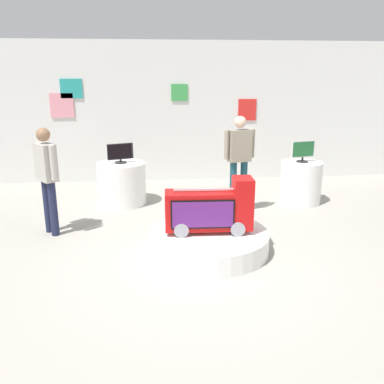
% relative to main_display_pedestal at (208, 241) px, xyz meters
% --- Properties ---
extents(ground_plane, '(30.00, 30.00, 0.00)m').
position_rel_main_display_pedestal_xyz_m(ground_plane, '(-0.13, -0.38, -0.14)').
color(ground_plane, '#9E998E').
extents(back_wall_display, '(10.44, 0.13, 3.08)m').
position_rel_main_display_pedestal_xyz_m(back_wall_display, '(-0.13, 4.07, 1.40)').
color(back_wall_display, silver).
rests_on(back_wall_display, ground).
extents(main_display_pedestal, '(1.67, 1.67, 0.28)m').
position_rel_main_display_pedestal_xyz_m(main_display_pedestal, '(0.00, 0.00, 0.00)').
color(main_display_pedestal, white).
rests_on(main_display_pedestal, ground).
extents(novelty_firetruck_tv, '(1.19, 0.44, 0.76)m').
position_rel_main_display_pedestal_xyz_m(novelty_firetruck_tv, '(0.02, -0.01, 0.46)').
color(novelty_firetruck_tv, gray).
rests_on(novelty_firetruck_tv, main_display_pedestal).
extents(display_pedestal_left_rear, '(0.90, 0.90, 0.79)m').
position_rel_main_display_pedestal_xyz_m(display_pedestal_left_rear, '(-1.33, 2.29, 0.25)').
color(display_pedestal_left_rear, white).
rests_on(display_pedestal_left_rear, ground).
extents(tv_on_left_rear, '(0.47, 0.22, 0.36)m').
position_rel_main_display_pedestal_xyz_m(tv_on_left_rear, '(-1.34, 2.29, 0.84)').
color(tv_on_left_rear, black).
rests_on(tv_on_left_rear, display_pedestal_left_rear).
extents(display_pedestal_center_rear, '(0.77, 0.77, 0.79)m').
position_rel_main_display_pedestal_xyz_m(display_pedestal_center_rear, '(2.05, 2.06, 0.25)').
color(display_pedestal_center_rear, white).
rests_on(display_pedestal_center_rear, ground).
extents(tv_on_center_rear, '(0.47, 0.21, 0.40)m').
position_rel_main_display_pedestal_xyz_m(tv_on_center_rear, '(2.05, 2.05, 0.87)').
color(tv_on_center_rear, black).
rests_on(tv_on_center_rear, display_pedestal_center_rear).
extents(shopper_browsing_near_truck, '(0.39, 0.46, 1.63)m').
position_rel_main_display_pedestal_xyz_m(shopper_browsing_near_truck, '(-2.31, 0.87, 0.81)').
color(shopper_browsing_near_truck, '#1E233F').
rests_on(shopper_browsing_near_truck, ground).
extents(shopper_browsing_rear, '(0.55, 0.28, 1.70)m').
position_rel_main_display_pedestal_xyz_m(shopper_browsing_rear, '(0.74, 1.56, 0.86)').
color(shopper_browsing_rear, '#194751').
rests_on(shopper_browsing_rear, ground).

